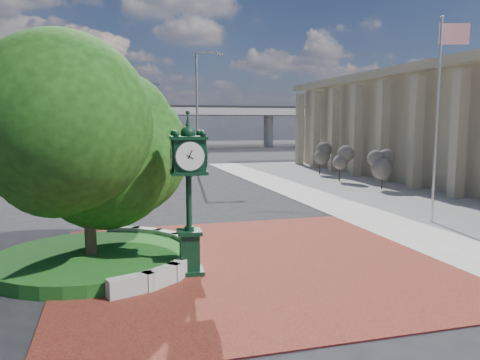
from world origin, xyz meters
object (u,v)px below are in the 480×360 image
post_clock (189,187)px  street_lamp_near (200,104)px  street_lamp_far (146,116)px  parked_car (174,158)px  flagpole_a (437,119)px

post_clock → street_lamp_near: bearing=78.6°
street_lamp_far → parked_car: bearing=-68.0°
post_clock → parked_car: (4.45, 37.00, -1.94)m
flagpole_a → street_lamp_far: (-9.80, 38.71, 0.66)m
flagpole_a → street_lamp_near: (-6.57, 21.70, 1.42)m
post_clock → parked_car: bearing=83.1°
parked_car → street_lamp_far: street_lamp_far is taller
parked_car → street_lamp_near: street_lamp_near is taller
parked_car → flagpole_a: size_ratio=0.45×
flagpole_a → street_lamp_far: size_ratio=1.00×
street_lamp_near → parked_car: bearing=94.1°
post_clock → street_lamp_far: 43.13m
street_lamp_near → street_lamp_far: 17.34m
parked_car → street_lamp_far: size_ratio=0.45×
parked_car → flagpole_a: bearing=-67.7°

